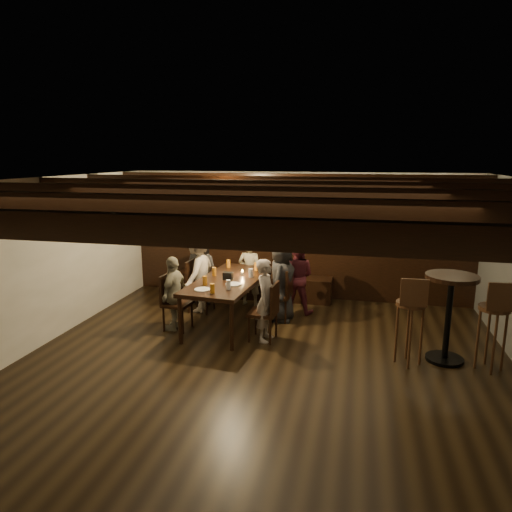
% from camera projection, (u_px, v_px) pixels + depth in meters
% --- Properties ---
extents(room, '(7.00, 7.00, 7.00)m').
position_uv_depth(room, '(270.00, 255.00, 7.60)').
color(room, black).
rests_on(room, ground).
extents(dining_table, '(1.08, 2.11, 0.77)m').
position_uv_depth(dining_table, '(229.00, 283.00, 7.31)').
color(dining_table, black).
rests_on(dining_table, floor).
extents(chair_left_near, '(0.45, 0.45, 0.91)m').
position_uv_depth(chair_left_near, '(200.00, 296.00, 8.03)').
color(chair_left_near, black).
rests_on(chair_left_near, floor).
extents(chair_left_far, '(0.44, 0.44, 0.89)m').
position_uv_depth(chair_left_far, '(177.00, 313.00, 7.19)').
color(chair_left_far, black).
rests_on(chair_left_far, floor).
extents(chair_right_near, '(0.44, 0.44, 0.89)m').
position_uv_depth(chair_right_near, '(279.00, 304.00, 7.60)').
color(chair_right_near, black).
rests_on(chair_right_near, floor).
extents(chair_right_far, '(0.43, 0.43, 0.88)m').
position_uv_depth(chair_right_far, '(264.00, 322.00, 6.77)').
color(chair_right_far, black).
rests_on(chair_right_far, floor).
extents(person_bench_left, '(0.66, 0.46, 1.28)m').
position_uv_depth(person_bench_left, '(201.00, 269.00, 8.42)').
color(person_bench_left, '#2C2B2E').
rests_on(person_bench_left, floor).
extents(person_bench_centre, '(0.47, 0.33, 1.23)m').
position_uv_depth(person_bench_centre, '(250.00, 272.00, 8.30)').
color(person_bench_centre, gray).
rests_on(person_bench_centre, floor).
extents(person_bench_right, '(0.67, 0.54, 1.29)m').
position_uv_depth(person_bench_right, '(296.00, 277.00, 7.89)').
color(person_bench_right, maroon).
rests_on(person_bench_right, floor).
extents(person_left_near, '(0.60, 0.96, 1.42)m').
position_uv_depth(person_left_near, '(198.00, 272.00, 7.95)').
color(person_left_near, '#B7AA9B').
rests_on(person_left_near, floor).
extents(person_left_far, '(0.34, 0.71, 1.18)m').
position_uv_depth(person_left_far, '(174.00, 293.00, 7.13)').
color(person_left_far, gray).
rests_on(person_left_far, floor).
extents(person_right_near, '(0.49, 0.70, 1.37)m').
position_uv_depth(person_right_near, '(282.00, 280.00, 7.51)').
color(person_right_near, black).
rests_on(person_right_near, floor).
extents(person_right_far, '(0.33, 0.47, 1.24)m').
position_uv_depth(person_right_far, '(266.00, 300.00, 6.68)').
color(person_right_far, gray).
rests_on(person_right_far, floor).
extents(pint_a, '(0.07, 0.07, 0.14)m').
position_uv_depth(pint_a, '(228.00, 264.00, 8.01)').
color(pint_a, '#BF7219').
rests_on(pint_a, dining_table).
extents(pint_b, '(0.07, 0.07, 0.14)m').
position_uv_depth(pint_b, '(256.00, 266.00, 7.81)').
color(pint_b, '#BF7219').
rests_on(pint_b, dining_table).
extents(pint_c, '(0.07, 0.07, 0.14)m').
position_uv_depth(pint_c, '(214.00, 272.00, 7.46)').
color(pint_c, '#BF7219').
rests_on(pint_c, dining_table).
extents(pint_d, '(0.07, 0.07, 0.14)m').
position_uv_depth(pint_d, '(251.00, 273.00, 7.37)').
color(pint_d, silver).
rests_on(pint_d, dining_table).
extents(pint_e, '(0.07, 0.07, 0.14)m').
position_uv_depth(pint_e, '(205.00, 281.00, 6.92)').
color(pint_e, '#BF7219').
rests_on(pint_e, dining_table).
extents(pint_f, '(0.07, 0.07, 0.14)m').
position_uv_depth(pint_f, '(228.00, 285.00, 6.71)').
color(pint_f, silver).
rests_on(pint_f, dining_table).
extents(pint_g, '(0.07, 0.07, 0.14)m').
position_uv_depth(pint_g, '(212.00, 288.00, 6.52)').
color(pint_g, '#BF7219').
rests_on(pint_g, dining_table).
extents(plate_near, '(0.24, 0.24, 0.01)m').
position_uv_depth(plate_near, '(202.00, 289.00, 6.68)').
color(plate_near, white).
rests_on(plate_near, dining_table).
extents(plate_far, '(0.24, 0.24, 0.01)m').
position_uv_depth(plate_far, '(233.00, 284.00, 6.96)').
color(plate_far, white).
rests_on(plate_far, dining_table).
extents(condiment_caddy, '(0.15, 0.10, 0.12)m').
position_uv_depth(condiment_caddy, '(228.00, 276.00, 7.23)').
color(condiment_caddy, black).
rests_on(condiment_caddy, dining_table).
extents(candle, '(0.05, 0.05, 0.05)m').
position_uv_depth(candle, '(242.00, 273.00, 7.53)').
color(candle, beige).
rests_on(candle, dining_table).
extents(high_top_table, '(0.67, 0.67, 1.19)m').
position_uv_depth(high_top_table, '(449.00, 305.00, 5.96)').
color(high_top_table, black).
rests_on(high_top_table, floor).
extents(bar_stool_left, '(0.38, 0.39, 1.20)m').
position_uv_depth(bar_stool_left, '(409.00, 332.00, 5.95)').
color(bar_stool_left, '#351D11').
rests_on(bar_stool_left, floor).
extents(bar_stool_right, '(0.38, 0.40, 1.20)m').
position_uv_depth(bar_stool_right, '(491.00, 337.00, 5.77)').
color(bar_stool_right, '#351D11').
rests_on(bar_stool_right, floor).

